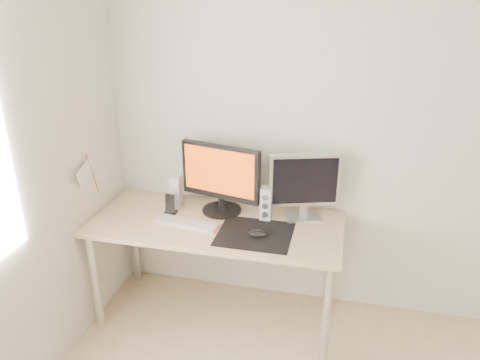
{
  "coord_description": "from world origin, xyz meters",
  "views": [
    {
      "loc": [
        -0.17,
        -1.17,
        2.12
      ],
      "look_at": [
        -0.79,
        1.44,
        1.01
      ],
      "focal_mm": 35.0,
      "sensor_mm": 36.0,
      "label": 1
    }
  ],
  "objects_px": {
    "desk": "(217,233)",
    "main_monitor": "(221,176)",
    "speaker_left": "(176,191)",
    "keyboard": "(187,223)",
    "mouse": "(257,233)",
    "second_monitor": "(304,184)",
    "phone_dock": "(170,208)",
    "speaker_right": "(266,203)"
  },
  "relations": [
    {
      "from": "desk",
      "to": "main_monitor",
      "type": "xyz_separation_m",
      "value": [
        -0.01,
        0.15,
        0.33
      ]
    },
    {
      "from": "speaker_left",
      "to": "keyboard",
      "type": "height_order",
      "value": "speaker_left"
    },
    {
      "from": "main_monitor",
      "to": "keyboard",
      "type": "bearing_deg",
      "value": -126.34
    },
    {
      "from": "speaker_left",
      "to": "mouse",
      "type": "bearing_deg",
      "value": -25.59
    },
    {
      "from": "mouse",
      "to": "keyboard",
      "type": "height_order",
      "value": "mouse"
    },
    {
      "from": "main_monitor",
      "to": "speaker_left",
      "type": "distance_m",
      "value": 0.35
    },
    {
      "from": "second_monitor",
      "to": "phone_dock",
      "type": "height_order",
      "value": "second_monitor"
    },
    {
      "from": "second_monitor",
      "to": "phone_dock",
      "type": "distance_m",
      "value": 0.89
    },
    {
      "from": "second_monitor",
      "to": "keyboard",
      "type": "height_order",
      "value": "second_monitor"
    },
    {
      "from": "second_monitor",
      "to": "keyboard",
      "type": "relative_size",
      "value": 1.02
    },
    {
      "from": "main_monitor",
      "to": "speaker_left",
      "type": "bearing_deg",
      "value": 176.27
    },
    {
      "from": "keyboard",
      "to": "phone_dock",
      "type": "xyz_separation_m",
      "value": [
        -0.16,
        0.11,
        0.03
      ]
    },
    {
      "from": "mouse",
      "to": "desk",
      "type": "relative_size",
      "value": 0.07
    },
    {
      "from": "speaker_right",
      "to": "keyboard",
      "type": "relative_size",
      "value": 0.5
    },
    {
      "from": "main_monitor",
      "to": "mouse",
      "type": "bearing_deg",
      "value": -42.66
    },
    {
      "from": "speaker_right",
      "to": "keyboard",
      "type": "distance_m",
      "value": 0.52
    },
    {
      "from": "second_monitor",
      "to": "phone_dock",
      "type": "xyz_separation_m",
      "value": [
        -0.86,
        -0.15,
        -0.2
      ]
    },
    {
      "from": "speaker_right",
      "to": "keyboard",
      "type": "xyz_separation_m",
      "value": [
        -0.47,
        -0.19,
        -0.1
      ]
    },
    {
      "from": "mouse",
      "to": "second_monitor",
      "type": "height_order",
      "value": "second_monitor"
    },
    {
      "from": "mouse",
      "to": "desk",
      "type": "xyz_separation_m",
      "value": [
        -0.29,
        0.13,
        -0.1
      ]
    },
    {
      "from": "desk",
      "to": "keyboard",
      "type": "bearing_deg",
      "value": -157.82
    },
    {
      "from": "main_monitor",
      "to": "speaker_right",
      "type": "relative_size",
      "value": 2.5
    },
    {
      "from": "mouse",
      "to": "main_monitor",
      "type": "distance_m",
      "value": 0.47
    },
    {
      "from": "desk",
      "to": "second_monitor",
      "type": "bearing_deg",
      "value": 19.82
    },
    {
      "from": "main_monitor",
      "to": "second_monitor",
      "type": "xyz_separation_m",
      "value": [
        0.54,
        0.04,
        -0.01
      ]
    },
    {
      "from": "phone_dock",
      "to": "keyboard",
      "type": "bearing_deg",
      "value": -36.25
    },
    {
      "from": "speaker_right",
      "to": "keyboard",
      "type": "height_order",
      "value": "speaker_right"
    },
    {
      "from": "second_monitor",
      "to": "desk",
      "type": "bearing_deg",
      "value": -160.18
    },
    {
      "from": "keyboard",
      "to": "phone_dock",
      "type": "distance_m",
      "value": 0.2
    },
    {
      "from": "speaker_left",
      "to": "speaker_right",
      "type": "xyz_separation_m",
      "value": [
        0.63,
        -0.05,
        0.0
      ]
    },
    {
      "from": "mouse",
      "to": "speaker_right",
      "type": "height_order",
      "value": "speaker_right"
    },
    {
      "from": "mouse",
      "to": "second_monitor",
      "type": "relative_size",
      "value": 0.26
    },
    {
      "from": "main_monitor",
      "to": "speaker_right",
      "type": "bearing_deg",
      "value": -5.61
    },
    {
      "from": "second_monitor",
      "to": "keyboard",
      "type": "distance_m",
      "value": 0.78
    },
    {
      "from": "main_monitor",
      "to": "phone_dock",
      "type": "relative_size",
      "value": 3.9
    },
    {
      "from": "speaker_left",
      "to": "keyboard",
      "type": "relative_size",
      "value": 0.5
    },
    {
      "from": "speaker_left",
      "to": "phone_dock",
      "type": "xyz_separation_m",
      "value": [
        0.0,
        -0.13,
        -0.07
      ]
    },
    {
      "from": "desk",
      "to": "speaker_left",
      "type": "distance_m",
      "value": 0.42
    },
    {
      "from": "desk",
      "to": "second_monitor",
      "type": "xyz_separation_m",
      "value": [
        0.53,
        0.19,
        0.32
      ]
    },
    {
      "from": "second_monitor",
      "to": "speaker_left",
      "type": "height_order",
      "value": "second_monitor"
    },
    {
      "from": "keyboard",
      "to": "phone_dock",
      "type": "bearing_deg",
      "value": 143.75
    },
    {
      "from": "speaker_right",
      "to": "keyboard",
      "type": "bearing_deg",
      "value": -157.9
    }
  ]
}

